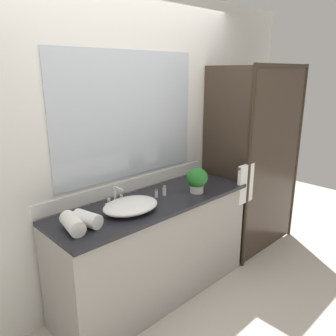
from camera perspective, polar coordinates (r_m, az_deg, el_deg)
name	(u,v)px	position (r m, az deg, el deg)	size (l,w,h in m)	color
ground_plane	(156,294)	(3.23, -2.05, -20.57)	(8.00, 8.00, 0.00)	beige
wall_back_with_mirror	(128,146)	(2.92, -6.84, 3.76)	(4.40, 0.06, 2.60)	silver
vanity_cabinet	(155,249)	(2.98, -2.27, -13.54)	(1.80, 0.58, 0.90)	#9E9993
shower_enclosure	(259,163)	(3.58, 15.23, 0.88)	(1.20, 0.59, 2.00)	#2D2319
sink_basin	(131,206)	(2.58, -6.37, -6.39)	(0.45, 0.35, 0.08)	white
faucet	(116,198)	(2.73, -8.89, -5.08)	(0.17, 0.13, 0.15)	silver
potted_plant	(197,179)	(2.93, 4.96, -1.88)	(0.19, 0.19, 0.22)	beige
amenity_bottle_conditioner	(156,194)	(2.83, -2.00, -4.38)	(0.03, 0.03, 0.07)	silver
amenity_bottle_lotion	(164,191)	(2.87, -0.61, -3.93)	(0.03, 0.03, 0.09)	silver
rolled_towel_near_edge	(73,224)	(2.34, -15.93, -9.08)	(0.11, 0.11, 0.24)	white
rolled_towel_middle	(87,219)	(2.39, -13.56, -8.44)	(0.11, 0.11, 0.20)	white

